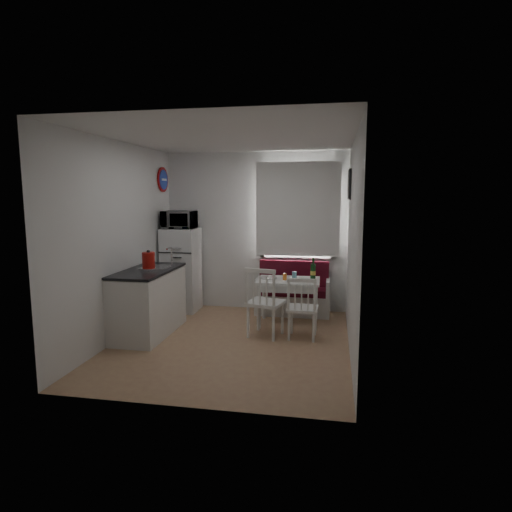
# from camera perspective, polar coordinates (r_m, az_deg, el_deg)

# --- Properties ---
(floor) EXTENTS (3.00, 3.50, 0.02)m
(floor) POSITION_cam_1_polar(r_m,az_deg,el_deg) (5.69, -3.28, -11.42)
(floor) COLOR #AA7A5A
(floor) RESTS_ON ground
(ceiling) EXTENTS (3.00, 3.50, 0.02)m
(ceiling) POSITION_cam_1_polar(r_m,az_deg,el_deg) (5.41, -3.51, 15.54)
(ceiling) COLOR white
(ceiling) RESTS_ON wall_back
(wall_back) EXTENTS (3.00, 0.02, 2.60)m
(wall_back) POSITION_cam_1_polar(r_m,az_deg,el_deg) (7.10, -0.05, 3.26)
(wall_back) COLOR white
(wall_back) RESTS_ON floor
(wall_front) EXTENTS (3.00, 0.02, 2.60)m
(wall_front) POSITION_cam_1_polar(r_m,az_deg,el_deg) (3.73, -9.74, -1.25)
(wall_front) COLOR white
(wall_front) RESTS_ON floor
(wall_left) EXTENTS (0.02, 3.50, 2.60)m
(wall_left) POSITION_cam_1_polar(r_m,az_deg,el_deg) (5.93, -17.63, 1.92)
(wall_left) COLOR white
(wall_left) RESTS_ON floor
(wall_right) EXTENTS (0.02, 3.50, 2.60)m
(wall_right) POSITION_cam_1_polar(r_m,az_deg,el_deg) (5.25, 12.74, 1.35)
(wall_right) COLOR white
(wall_right) RESTS_ON floor
(window) EXTENTS (1.22, 0.06, 1.47)m
(window) POSITION_cam_1_polar(r_m,az_deg,el_deg) (6.96, 5.61, 5.81)
(window) COLOR white
(window) RESTS_ON wall_back
(curtain) EXTENTS (1.35, 0.02, 1.50)m
(curtain) POSITION_cam_1_polar(r_m,az_deg,el_deg) (6.89, 5.57, 6.20)
(curtain) COLOR white
(curtain) RESTS_ON wall_back
(kitchen_counter) EXTENTS (0.62, 1.32, 1.16)m
(kitchen_counter) POSITION_cam_1_polar(r_m,az_deg,el_deg) (6.08, -14.08, -5.89)
(kitchen_counter) COLOR white
(kitchen_counter) RESTS_ON floor
(wall_sign) EXTENTS (0.03, 0.40, 0.40)m
(wall_sign) POSITION_cam_1_polar(r_m,az_deg,el_deg) (7.20, -12.26, 9.92)
(wall_sign) COLOR #1C38A8
(wall_sign) RESTS_ON wall_left
(picture_frame) EXTENTS (0.04, 0.52, 0.42)m
(picture_frame) POSITION_cam_1_polar(r_m,az_deg,el_deg) (6.31, 12.31, 9.29)
(picture_frame) COLOR black
(picture_frame) RESTS_ON wall_right
(bench) EXTENTS (1.18, 0.45, 0.84)m
(bench) POSITION_cam_1_polar(r_m,az_deg,el_deg) (6.94, 4.94, -5.43)
(bench) COLOR white
(bench) RESTS_ON floor
(dining_table) EXTENTS (0.92, 0.65, 0.68)m
(dining_table) POSITION_cam_1_polar(r_m,az_deg,el_deg) (6.29, 4.35, -3.82)
(dining_table) COLOR white
(dining_table) RESTS_ON floor
(chair_left) EXTENTS (0.53, 0.52, 0.51)m
(chair_left) POSITION_cam_1_polar(r_m,az_deg,el_deg) (5.68, 1.12, -5.22)
(chair_left) COLOR white
(chair_left) RESTS_ON floor
(chair_right) EXTENTS (0.40, 0.38, 0.45)m
(chair_right) POSITION_cam_1_polar(r_m,az_deg,el_deg) (5.65, 6.18, -6.07)
(chair_right) COLOR white
(chair_right) RESTS_ON floor
(fridge) EXTENTS (0.55, 0.55, 1.37)m
(fridge) POSITION_cam_1_polar(r_m,az_deg,el_deg) (7.15, -9.91, -1.81)
(fridge) COLOR white
(fridge) RESTS_ON floor
(microwave) EXTENTS (0.52, 0.35, 0.29)m
(microwave) POSITION_cam_1_polar(r_m,az_deg,el_deg) (7.01, -10.21, 4.78)
(microwave) COLOR white
(microwave) RESTS_ON fridge
(kettle) EXTENTS (0.20, 0.20, 0.27)m
(kettle) POSITION_cam_1_polar(r_m,az_deg,el_deg) (5.88, -14.13, -0.60)
(kettle) COLOR #AF140E
(kettle) RESTS_ON kitchen_counter
(wine_bottle) EXTENTS (0.08, 0.08, 0.31)m
(wine_bottle) POSITION_cam_1_polar(r_m,az_deg,el_deg) (6.32, 7.62, -1.65)
(wine_bottle) COLOR #133C17
(wine_bottle) RESTS_ON dining_table
(drinking_glass_orange) EXTENTS (0.06, 0.06, 0.10)m
(drinking_glass_orange) POSITION_cam_1_polar(r_m,az_deg,el_deg) (6.22, 3.85, -2.77)
(drinking_glass_orange) COLOR orange
(drinking_glass_orange) RESTS_ON dining_table
(drinking_glass_blue) EXTENTS (0.07, 0.07, 0.11)m
(drinking_glass_blue) POSITION_cam_1_polar(r_m,az_deg,el_deg) (6.31, 5.13, -2.58)
(drinking_glass_blue) COLOR #72B3C2
(drinking_glass_blue) RESTS_ON dining_table
(plate) EXTENTS (0.25, 0.25, 0.02)m
(plate) POSITION_cam_1_polar(r_m,az_deg,el_deg) (6.33, 1.67, -2.93)
(plate) COLOR white
(plate) RESTS_ON dining_table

